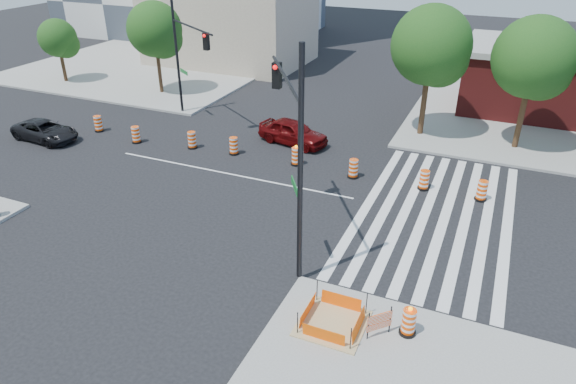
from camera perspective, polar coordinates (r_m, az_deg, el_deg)
name	(u,v)px	position (r m, az deg, el deg)	size (l,w,h in m)	color
ground	(229,174)	(27.98, -6.53, 2.01)	(120.00, 120.00, 0.00)	black
sidewalk_nw	(156,64)	(51.69, -14.43, 13.61)	(22.00, 22.00, 0.15)	gray
crosswalk_east	(435,215)	(24.92, 16.01, -2.44)	(6.75, 13.50, 0.01)	silver
lane_centerline	(229,174)	(27.98, -6.53, 2.02)	(14.00, 0.12, 0.01)	silver
excavation_pit	(332,322)	(17.84, 4.95, -14.21)	(2.20, 2.20, 0.90)	tan
beige_midrise	(230,7)	(50.76, -6.52, 19.70)	(14.00, 10.00, 10.00)	tan
red_coupe	(293,132)	(31.43, 0.56, 6.68)	(1.77, 4.41, 1.50)	#510707
dark_suv	(45,131)	(35.41, -25.38, 6.17)	(2.02, 4.37, 1.22)	black
signal_pole_se	(292,131)	(18.88, 0.40, 6.84)	(3.70, 5.67, 8.77)	black
signal_pole_nw	(185,47)	(34.96, -11.35, 15.52)	(5.10, 3.55, 8.05)	black
pit_drum	(409,323)	(17.63, 13.25, -13.93)	(0.56, 0.56, 1.11)	black
barricade	(379,321)	(17.28, 10.13, -13.98)	(0.67, 0.68, 1.07)	#FF4A05
tree_north_a	(59,40)	(47.44, -24.13, 15.14)	(3.10, 3.07, 5.21)	#382314
tree_north_b	(156,33)	(41.49, -14.50, 16.78)	(4.12, 4.12, 7.00)	#382314
tree_north_c	(432,50)	(32.53, 15.66, 14.96)	(4.72, 4.72, 8.02)	#382314
tree_north_d	(534,62)	(32.34, 25.68, 12.87)	(4.56, 4.56, 7.74)	#382314
median_drum_0	(98,124)	(35.65, -20.33, 7.08)	(0.60, 0.60, 1.02)	black
median_drum_1	(136,135)	(33.04, -16.54, 6.08)	(0.60, 0.60, 1.02)	black
median_drum_2	(192,141)	(31.42, -10.62, 5.65)	(0.60, 0.60, 1.02)	black
median_drum_3	(234,146)	(30.22, -6.05, 5.07)	(0.60, 0.60, 1.02)	black
median_drum_4	(296,157)	(28.68, 0.90, 3.95)	(0.60, 0.60, 1.18)	black
median_drum_5	(353,169)	(27.46, 7.27, 2.54)	(0.60, 0.60, 1.02)	black
median_drum_6	(424,180)	(26.93, 14.88, 1.25)	(0.60, 0.60, 1.02)	black
median_drum_7	(482,191)	(26.72, 20.73, 0.08)	(0.60, 0.60, 1.02)	black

